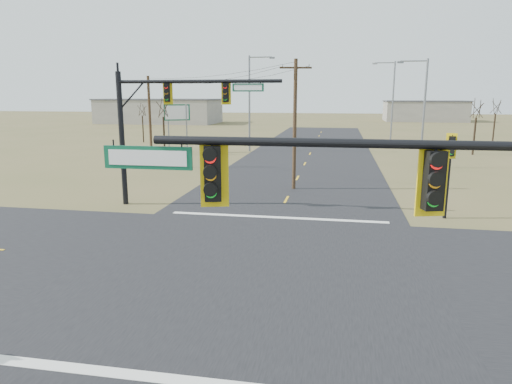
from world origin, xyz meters
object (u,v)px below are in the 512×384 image
at_px(utility_pole_near, 295,123).
at_px(streetlight_b, 391,98).
at_px(bare_tree_c, 477,108).
at_px(pedestal_signal_ne, 450,157).
at_px(utility_pole_far, 150,120).
at_px(highway_sign, 177,118).
at_px(bare_tree_b, 142,109).
at_px(streetlight_c, 251,98).
at_px(streetlight_a, 422,108).
at_px(mast_arm_far, 164,111).
at_px(bare_tree_d, 496,106).
at_px(mast_arm_near, 434,208).
at_px(bare_tree_a, 163,108).

bearing_deg(utility_pole_near, streetlight_b, 73.85).
bearing_deg(bare_tree_c, pedestal_signal_ne, -107.24).
relative_size(utility_pole_far, highway_sign, 1.49).
xyz_separation_m(utility_pole_near, bare_tree_b, (-24.58, 29.52, -0.07)).
xyz_separation_m(utility_pole_near, streetlight_c, (-7.24, 21.69, 1.53)).
xyz_separation_m(streetlight_a, bare_tree_b, (-35.01, 17.64, -0.87)).
xyz_separation_m(mast_arm_far, pedestal_signal_ne, (16.03, -0.14, -2.34)).
bearing_deg(mast_arm_far, bare_tree_c, 26.15).
xyz_separation_m(utility_pole_far, bare_tree_c, (32.24, 15.27, 0.86)).
bearing_deg(utility_pole_far, mast_arm_far, -63.69).
height_order(streetlight_a, bare_tree_d, streetlight_a).
height_order(streetlight_c, bare_tree_d, streetlight_c).
height_order(utility_pole_far, bare_tree_c, utility_pole_far).
xyz_separation_m(highway_sign, bare_tree_d, (37.82, 10.59, 1.31)).
xyz_separation_m(mast_arm_near, bare_tree_a, (-21.23, 40.95, 0.61)).
bearing_deg(bare_tree_b, bare_tree_d, 0.21).
xyz_separation_m(highway_sign, bare_tree_a, (-0.85, -2.14, 1.29)).
bearing_deg(utility_pole_far, bare_tree_b, 115.68).
height_order(pedestal_signal_ne, bare_tree_c, bare_tree_c).
bearing_deg(streetlight_b, bare_tree_c, -39.30).
height_order(mast_arm_far, streetlight_a, streetlight_a).
xyz_separation_m(streetlight_c, bare_tree_d, (29.47, 8.00, -0.96)).
distance_m(utility_pole_near, utility_pole_far, 16.05).
height_order(streetlight_a, bare_tree_c, streetlight_a).
distance_m(streetlight_b, bare_tree_d, 13.21).
bearing_deg(bare_tree_b, pedestal_signal_ne, -47.16).
bearing_deg(streetlight_b, bare_tree_d, -6.38).
xyz_separation_m(highway_sign, bare_tree_c, (33.76, 3.85, 1.24)).
bearing_deg(streetlight_a, bare_tree_d, 44.94).
bearing_deg(mast_arm_near, bare_tree_c, 59.19).
relative_size(utility_pole_near, utility_pole_far, 1.09).
distance_m(utility_pole_near, bare_tree_b, 38.42).
bearing_deg(mast_arm_far, bare_tree_d, 27.75).
relative_size(streetlight_a, streetlight_b, 0.88).
bearing_deg(bare_tree_d, utility_pole_far, -148.77).
distance_m(pedestal_signal_ne, streetlight_c, 32.79).
distance_m(mast_arm_near, bare_tree_a, 46.13).
height_order(mast_arm_near, pedestal_signal_ne, mast_arm_near).
height_order(pedestal_signal_ne, utility_pole_near, utility_pole_near).
bearing_deg(streetlight_a, bare_tree_c, 43.51).
relative_size(streetlight_c, bare_tree_a, 1.67).
height_order(mast_arm_far, bare_tree_c, mast_arm_far).
bearing_deg(streetlight_b, mast_arm_near, -78.84).
bearing_deg(highway_sign, streetlight_a, -38.92).
bearing_deg(utility_pole_far, mast_arm_near, -59.23).
bearing_deg(utility_pole_near, utility_pole_far, 151.37).
distance_m(pedestal_signal_ne, bare_tree_a, 34.75).
height_order(bare_tree_b, bare_tree_c, bare_tree_c).
xyz_separation_m(streetlight_b, streetlight_c, (-17.31, -13.08, -0.03)).
height_order(utility_pole_far, streetlight_a, streetlight_a).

